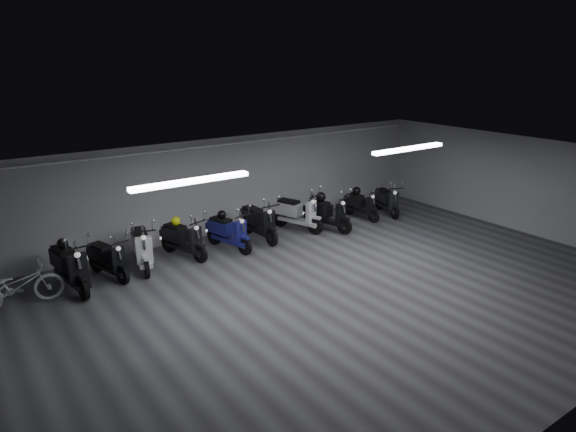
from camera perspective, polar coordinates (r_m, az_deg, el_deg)
floor at (r=11.58m, az=5.97°, el=-8.33°), size 14.00×10.00×0.01m
ceiling at (r=10.66m, az=6.45°, el=5.38°), size 14.00×10.00×0.01m
back_wall at (r=14.99m, az=-6.51°, el=3.44°), size 14.00×0.01×2.80m
right_wall at (r=16.38m, az=24.99°, el=3.10°), size 0.01×10.00×2.80m
fluor_strip_left at (r=9.89m, az=-10.72°, el=3.83°), size 2.40×0.18×0.08m
fluor_strip_right at (r=13.46m, az=13.27°, el=7.30°), size 2.40×0.18×0.08m
conduit at (r=14.67m, az=-6.52°, el=8.00°), size 13.60×0.05×0.05m
scooter_0 at (r=12.28m, az=-23.21°, el=-4.45°), size 0.90×2.03×1.46m
scooter_1 at (r=12.64m, az=-19.48°, el=-3.92°), size 0.99×1.76×1.25m
scooter_2 at (r=12.95m, az=-16.01°, el=-2.65°), size 1.05×2.00×1.42m
scooter_3 at (r=13.37m, az=-11.60°, el=-1.88°), size 1.10×1.88×1.33m
scooter_4 at (r=13.73m, az=-6.63°, el=-1.12°), size 1.02×1.87×1.33m
scooter_5 at (r=14.36m, az=-3.27°, el=-0.00°), size 0.67×1.90×1.40m
scooter_6 at (r=15.12m, az=1.05°, el=0.99°), size 1.24×2.02×1.43m
scooter_7 at (r=15.18m, az=4.44°, el=0.87°), size 1.09×1.92×1.36m
scooter_8 at (r=16.41m, az=8.17°, el=1.72°), size 0.67×1.64×1.19m
scooter_9 at (r=16.99m, az=11.03°, el=2.20°), size 1.07×1.75×1.24m
bicycle at (r=12.00m, az=-27.98°, el=-6.46°), size 1.78×0.66×1.15m
helmet_0 at (r=15.24m, az=3.68°, el=2.15°), size 0.29×0.29×0.29m
helmet_1 at (r=12.42m, az=-23.81°, el=-2.82°), size 0.24×0.24×0.24m
helmet_2 at (r=13.46m, az=-12.37°, el=-0.56°), size 0.23×0.23×0.23m
helmet_3 at (r=16.48m, az=7.63°, el=2.80°), size 0.26×0.26×0.26m
helmet_4 at (r=13.82m, az=-7.38°, el=0.17°), size 0.23×0.23×0.23m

